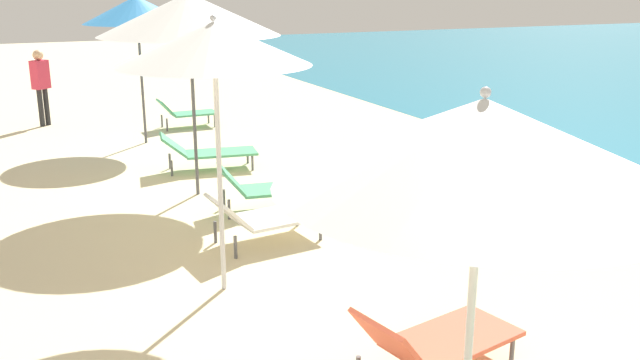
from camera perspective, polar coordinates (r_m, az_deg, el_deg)
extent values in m
cylinder|color=silver|center=(4.24, 12.15, -13.41)|extent=(0.05, 0.05, 1.97)
cone|color=white|center=(3.80, 13.23, 2.98)|extent=(2.28, 2.28, 0.49)
sphere|color=silver|center=(3.75, 13.49, 7.05)|extent=(0.06, 0.06, 0.06)
cube|color=#D8593F|center=(5.87, 10.86, -12.67)|extent=(1.20, 0.82, 0.04)
cube|color=#D8593F|center=(5.34, 5.72, -13.04)|extent=(0.44, 0.66, 0.39)
cylinder|color=#59595E|center=(6.39, 11.91, -11.65)|extent=(0.04, 0.04, 0.23)
cylinder|color=#59595E|center=(6.10, 15.56, -13.29)|extent=(0.04, 0.04, 0.23)
cylinder|color=silver|center=(6.89, -8.25, -0.17)|extent=(0.05, 0.05, 2.29)
cone|color=white|center=(6.64, -8.72, 11.05)|extent=(1.84, 1.84, 0.40)
sphere|color=silver|center=(6.63, -8.81, 13.05)|extent=(0.06, 0.06, 0.06)
cube|color=white|center=(8.45, -3.38, -3.02)|extent=(1.10, 0.80, 0.04)
cube|color=white|center=(8.13, -7.57, -2.62)|extent=(0.41, 0.72, 0.34)
cylinder|color=#59595E|center=(8.93, -1.90, -3.00)|extent=(0.04, 0.04, 0.27)
cylinder|color=#59595E|center=(8.46, 0.04, -4.10)|extent=(0.04, 0.04, 0.27)
cylinder|color=#59595E|center=(8.47, -8.62, -4.26)|extent=(0.04, 0.04, 0.27)
cylinder|color=#59595E|center=(7.97, -6.98, -5.52)|extent=(0.04, 0.04, 0.27)
cylinder|color=#4C4C51|center=(10.19, -10.33, 5.10)|extent=(0.05, 0.05, 2.32)
cone|color=white|center=(10.02, -10.75, 13.26)|extent=(2.55, 2.55, 0.58)
cube|color=#4CA572|center=(11.75, -8.16, 2.25)|extent=(1.25, 0.77, 0.04)
cube|color=#4CA572|center=(11.64, -12.01, 2.85)|extent=(0.50, 0.65, 0.35)
cylinder|color=#59595E|center=(12.09, -5.99, 1.98)|extent=(0.04, 0.04, 0.26)
cylinder|color=#59595E|center=(11.62, -5.59, 1.42)|extent=(0.04, 0.04, 0.26)
cylinder|color=#59595E|center=(11.95, -12.27, 1.54)|extent=(0.04, 0.04, 0.26)
cylinder|color=#59595E|center=(11.48, -12.12, 0.95)|extent=(0.04, 0.04, 0.26)
cube|color=#4CA572|center=(9.57, -3.33, -0.73)|extent=(1.14, 0.75, 0.04)
cube|color=#4CA572|center=(9.41, -7.35, 0.09)|extent=(0.41, 0.63, 0.38)
cylinder|color=#59595E|center=(9.94, -1.21, -1.00)|extent=(0.04, 0.04, 0.27)
cylinder|color=#59595E|center=(9.49, -0.47, -1.84)|extent=(0.04, 0.04, 0.27)
cylinder|color=#59595E|center=(9.73, -7.92, -1.54)|extent=(0.04, 0.04, 0.27)
cylinder|color=#59595E|center=(9.27, -7.50, -2.42)|extent=(0.04, 0.04, 0.27)
cylinder|color=#4C4C51|center=(13.84, -14.46, 7.63)|extent=(0.05, 0.05, 2.29)
cone|color=#338CD8|center=(13.71, -14.87, 13.40)|extent=(2.00, 2.00, 0.50)
cube|color=#4CA572|center=(15.34, -10.31, 5.43)|extent=(0.96, 0.58, 0.04)
cube|color=#4CA572|center=(15.17, -12.59, 5.85)|extent=(0.31, 0.57, 0.33)
cylinder|color=#59595E|center=(15.69, -9.18, 5.14)|extent=(0.04, 0.04, 0.27)
cylinder|color=#59595E|center=(15.25, -8.67, 4.85)|extent=(0.04, 0.04, 0.27)
cylinder|color=#59595E|center=(15.44, -12.90, 4.76)|extent=(0.04, 0.04, 0.27)
cylinder|color=#59595E|center=(14.99, -12.49, 4.46)|extent=(0.04, 0.04, 0.27)
cylinder|color=#262628|center=(16.39, -21.61, 5.64)|extent=(0.11, 0.11, 0.82)
cylinder|color=#262628|center=(16.27, -22.02, 5.53)|extent=(0.11, 0.11, 0.82)
cube|color=#D8334C|center=(16.23, -22.07, 8.06)|extent=(0.41, 0.40, 0.61)
sphere|color=#D8A87F|center=(16.19, -22.23, 9.51)|extent=(0.22, 0.22, 0.22)
sphere|color=yellow|center=(8.70, 20.21, -4.10)|extent=(0.40, 0.40, 0.40)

